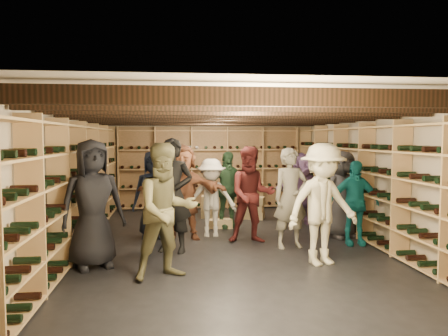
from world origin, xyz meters
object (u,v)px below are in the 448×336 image
person_11 (303,189)px  person_1 (172,195)px  crate_loose (220,223)px  person_4 (354,203)px  person_9 (211,198)px  person_7 (291,198)px  person_10 (227,190)px  person_6 (154,194)px  crate_stack_left (212,207)px  person_2 (167,211)px  person_8 (252,195)px  person_5 (183,192)px  person_0 (93,204)px  person_3 (323,204)px  crate_stack_right (253,208)px  person_12 (342,194)px

person_11 → person_1: bearing=-162.4°
crate_loose → person_4: size_ratio=0.34×
person_1 → person_9: (0.72, 1.06, -0.20)m
crate_loose → person_9: 1.05m
person_7 → person_10: 1.98m
person_1 → person_11: size_ratio=1.20×
person_1 → person_6: person_1 is taller
person_1 → person_7: 1.99m
crate_stack_left → person_9: (-0.19, -1.95, 0.48)m
person_2 → person_7: bearing=11.4°
person_9 → person_11: bearing=26.1°
person_9 → person_8: bearing=-35.3°
person_5 → person_9: bearing=20.2°
person_6 → person_0: bearing=-104.7°
person_3 → person_8: size_ratio=1.05×
crate_stack_right → person_11: person_11 is taller
crate_stack_right → person_3: size_ratio=0.33×
crate_stack_right → person_11: bearing=-43.8°
person_11 → person_4: bearing=-92.8°
crate_stack_left → person_4: size_ratio=0.36×
person_2 → person_4: (3.23, 1.45, -0.16)m
person_9 → crate_stack_right: bearing=61.4°
person_9 → person_5: bearing=-161.4°
person_7 → person_12: (1.16, 0.62, -0.04)m
crate_stack_right → person_0: (-2.96, -3.44, 0.67)m
person_0 → person_7: (3.13, 0.78, -0.08)m
person_0 → person_6: (0.80, 1.81, -0.11)m
crate_stack_left → person_1: person_1 is taller
person_7 → person_4: bearing=-5.1°
crate_loose → person_10: person_10 is taller
person_2 → person_10: bearing=47.0°
person_4 → person_7: 1.17m
person_4 → person_6: size_ratio=0.90×
person_3 → person_4: bearing=33.6°
person_10 → person_4: bearing=-56.1°
person_4 → person_10: size_ratio=0.93×
person_3 → person_11: bearing=63.7°
person_9 → crate_loose: bearing=76.7°
person_3 → person_10: person_3 is taller
crate_stack_right → person_7: bearing=-86.5°
person_12 → person_6: bearing=153.1°
person_11 → crate_stack_left: bearing=131.3°
crate_stack_left → person_5: (-0.72, -2.07, 0.62)m
person_8 → person_3: bearing=-57.1°
person_4 → person_7: bearing=-171.0°
person_0 → person_9: bearing=19.7°
person_0 → person_10: 3.41m
crate_loose → person_0: 3.43m
person_10 → person_6: bearing=-168.9°
person_4 → person_1: bearing=-172.2°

